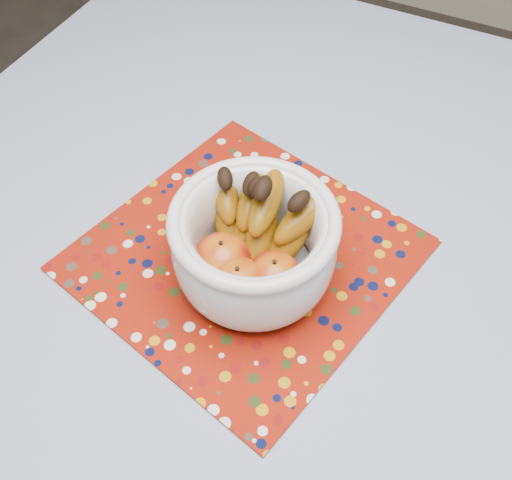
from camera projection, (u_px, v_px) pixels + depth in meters
table at (315, 333)px, 0.81m from camera, size 1.20×1.20×0.75m
tablecloth at (321, 300)px, 0.74m from camera, size 1.32×1.32×0.01m
placemat at (245, 255)px, 0.78m from camera, size 0.45×0.45×0.00m
fruit_bowl at (254, 238)px, 0.70m from camera, size 0.22×0.20×0.15m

